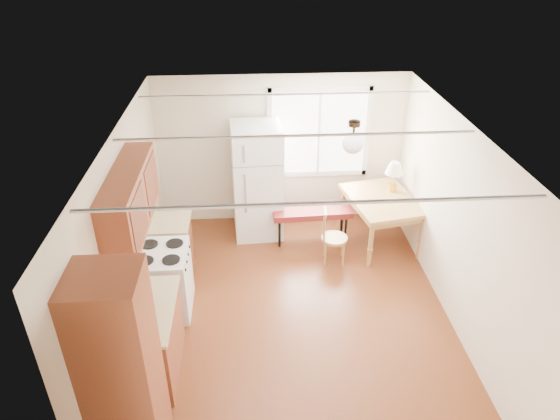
{
  "coord_description": "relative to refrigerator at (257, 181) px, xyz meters",
  "views": [
    {
      "loc": [
        -0.51,
        -5.01,
        4.46
      ],
      "look_at": [
        -0.14,
        0.73,
        1.15
      ],
      "focal_mm": 32.0,
      "sensor_mm": 36.0,
      "label": 1
    }
  ],
  "objects": [
    {
      "name": "room_shell",
      "position": [
        0.41,
        -2.05,
        0.33
      ],
      "size": [
        4.6,
        5.6,
        2.62
      ],
      "color": "#4E2210",
      "rests_on": "ground"
    },
    {
      "name": "kitchen_run",
      "position": [
        -1.3,
        -2.69,
        -0.08
      ],
      "size": [
        0.65,
        3.4,
        2.2
      ],
      "color": "brown",
      "rests_on": "ground"
    },
    {
      "name": "window_unit",
      "position": [
        1.01,
        0.42,
        0.63
      ],
      "size": [
        1.64,
        0.05,
        1.51
      ],
      "color": "white",
      "rests_on": "room_shell"
    },
    {
      "name": "pendant_light",
      "position": [
        1.11,
        -1.65,
        1.31
      ],
      "size": [
        0.26,
        0.26,
        0.4
      ],
      "color": "black",
      "rests_on": "room_shell"
    },
    {
      "name": "refrigerator",
      "position": [
        0.0,
        0.0,
        0.0
      ],
      "size": [
        0.81,
        0.82,
        1.85
      ],
      "rotation": [
        0.0,
        0.0,
        0.07
      ],
      "color": "white",
      "rests_on": "ground"
    },
    {
      "name": "bench",
      "position": [
        0.85,
        -0.31,
        -0.41
      ],
      "size": [
        1.27,
        0.52,
        0.58
      ],
      "rotation": [
        0.0,
        0.0,
        0.05
      ],
      "color": "maroon",
      "rests_on": "ground"
    },
    {
      "name": "dining_table",
      "position": [
        1.91,
        -0.45,
        -0.23
      ],
      "size": [
        1.19,
        1.44,
        0.8
      ],
      "rotation": [
        0.0,
        0.0,
        0.19
      ],
      "color": "#A3773E",
      "rests_on": "ground"
    },
    {
      "name": "chair",
      "position": [
        1.03,
        -0.92,
        -0.42
      ],
      "size": [
        0.4,
        0.39,
        0.89
      ],
      "rotation": [
        0.0,
        0.0,
        -0.11
      ],
      "color": "#A3773E",
      "rests_on": "ground"
    },
    {
      "name": "table_lamp",
      "position": [
        2.12,
        -0.22,
        0.23
      ],
      "size": [
        0.28,
        0.28,
        0.49
      ],
      "rotation": [
        0.0,
        0.0,
        0.15
      ],
      "color": "gold",
      "rests_on": "dining_table"
    },
    {
      "name": "coffee_maker",
      "position": [
        -1.31,
        -2.94,
        0.11
      ],
      "size": [
        0.23,
        0.27,
        0.37
      ],
      "rotation": [
        0.0,
        0.0,
        -0.22
      ],
      "color": "black",
      "rests_on": "kitchen_run"
    },
    {
      "name": "kettle",
      "position": [
        -1.39,
        -2.73,
        0.08
      ],
      "size": [
        0.13,
        0.13,
        0.25
      ],
      "color": "red",
      "rests_on": "kitchen_run"
    }
  ]
}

